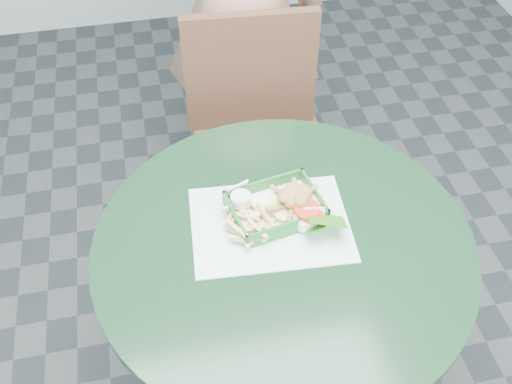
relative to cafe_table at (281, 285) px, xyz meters
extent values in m
cube|color=#303335|center=(0.00, 0.00, -0.58)|extent=(4.00, 5.00, 0.02)
cylinder|color=black|center=(0.00, 0.00, -0.57)|extent=(0.51, 0.51, 0.02)
cylinder|color=black|center=(0.00, 0.00, -0.20)|extent=(0.10, 0.10, 0.70)
cylinder|color=#334E3C|center=(0.00, 0.00, 0.15)|extent=(0.96, 0.96, 0.03)
cube|color=brown|center=(0.08, 0.61, -0.13)|extent=(0.47, 0.47, 0.04)
cube|color=brown|center=(0.08, 0.83, 0.12)|extent=(0.47, 0.04, 0.46)
cube|color=brown|center=(-0.12, 0.41, -0.37)|extent=(0.04, 0.04, 0.43)
cube|color=brown|center=(0.29, 0.41, -0.37)|extent=(0.04, 0.04, 0.43)
cube|color=brown|center=(-0.12, 0.82, -0.37)|extent=(0.04, 0.04, 0.43)
cube|color=brown|center=(0.29, 0.82, -0.37)|extent=(0.04, 0.04, 0.43)
cube|color=#B2E8DA|center=(-0.02, 0.06, 0.17)|extent=(0.42, 0.33, 0.00)
cube|color=#1B5D23|center=(0.00, 0.09, 0.18)|extent=(0.23, 0.17, 0.01)
cube|color=white|center=(0.00, 0.09, 0.18)|extent=(0.22, 0.16, 0.00)
cube|color=#1B5D23|center=(0.00, 0.17, 0.20)|extent=(0.23, 0.01, 0.04)
cube|color=#1B5D23|center=(0.00, 0.01, 0.20)|extent=(0.23, 0.01, 0.04)
cube|color=#1B5D23|center=(0.11, 0.09, 0.20)|extent=(0.01, 0.17, 0.04)
cube|color=#1B5D23|center=(-0.11, 0.09, 0.20)|extent=(0.01, 0.17, 0.04)
cylinder|color=#E3CD77|center=(0.05, 0.08, 0.20)|extent=(0.13, 0.13, 0.02)
cylinder|color=silver|center=(-0.08, 0.13, 0.22)|extent=(0.05, 0.05, 0.03)
cylinder|color=silver|center=(-0.08, 0.13, 0.23)|extent=(0.05, 0.05, 0.00)
cylinder|color=white|center=(0.06, 0.03, 0.20)|extent=(0.08, 0.08, 0.03)
torus|color=white|center=(0.06, 0.03, 0.22)|extent=(0.07, 0.07, 0.01)
cylinder|color=red|center=(0.06, 0.03, 0.23)|extent=(0.07, 0.07, 0.01)
camera|label=1|loc=(-0.26, -0.91, 1.35)|focal=42.00mm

